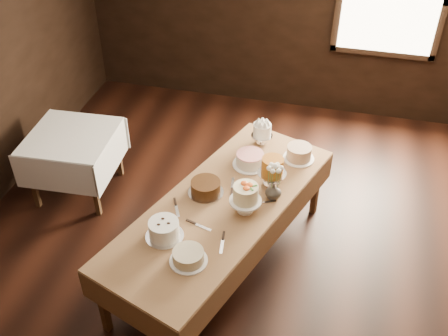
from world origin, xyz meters
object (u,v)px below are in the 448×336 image
(cake_chocolate, at_px, (206,188))
(cake_server_e, at_px, (177,211))
(cake_meringue, at_px, (262,134))
(cake_speckled, at_px, (299,153))
(cake_server_b, at_px, (222,247))
(cake_swirl, at_px, (164,230))
(side_table, at_px, (72,142))
(cake_caramel, at_px, (272,173))
(cake_flowers, at_px, (245,200))
(cake_server_c, at_px, (233,183))
(cake_server_d, at_px, (268,202))
(flower_vase, at_px, (273,191))
(display_table, at_px, (222,209))
(cake_lattice, at_px, (250,160))
(cake_cream, at_px, (188,257))
(cake_server_a, at_px, (203,227))

(cake_chocolate, relative_size, cake_server_e, 1.31)
(cake_meringue, distance_m, cake_speckled, 0.43)
(cake_chocolate, distance_m, cake_server_e, 0.34)
(cake_speckled, height_order, cake_server_b, cake_speckled)
(cake_swirl, relative_size, cake_server_b, 1.42)
(side_table, xyz_separation_m, cake_caramel, (2.14, -0.31, 0.24))
(cake_speckled, height_order, cake_flowers, cake_flowers)
(cake_caramel, height_order, cake_server_c, cake_caramel)
(cake_server_d, height_order, flower_vase, flower_vase)
(display_table, height_order, side_table, display_table)
(cake_flowers, bearing_deg, cake_caramel, 69.12)
(cake_lattice, height_order, cake_server_e, cake_lattice)
(cake_caramel, relative_size, cake_flowers, 1.00)
(cake_server_b, height_order, cake_server_e, same)
(cake_cream, bearing_deg, cake_caramel, 67.09)
(cake_chocolate, height_order, flower_vase, flower_vase)
(cake_server_a, distance_m, cake_server_c, 0.62)
(cake_server_c, bearing_deg, flower_vase, -115.36)
(side_table, relative_size, cake_server_a, 3.78)
(cake_speckled, distance_m, cake_flowers, 0.90)
(display_table, relative_size, cake_meringue, 10.45)
(display_table, relative_size, cake_server_b, 10.88)
(cake_lattice, bearing_deg, cake_chocolate, -120.79)
(display_table, relative_size, cake_flowers, 8.83)
(cake_caramel, xyz_separation_m, cake_server_a, (-0.44, -0.68, -0.12))
(cake_flowers, distance_m, cake_server_c, 0.40)
(cake_server_e, bearing_deg, cake_chocolate, 122.94)
(cake_flowers, xyz_separation_m, flower_vase, (0.20, 0.22, -0.05))
(cake_meringue, distance_m, cake_server_a, 1.32)
(cake_speckled, xyz_separation_m, cake_swirl, (-0.89, -1.29, 0.01))
(flower_vase, bearing_deg, cake_server_a, -133.96)
(display_table, xyz_separation_m, cake_flowers, (0.21, -0.04, 0.18))
(cake_chocolate, relative_size, cake_swirl, 0.93)
(cake_swirl, bearing_deg, cake_server_d, 40.01)
(cake_speckled, distance_m, cake_swirl, 1.57)
(cake_caramel, height_order, cake_swirl, cake_caramel)
(cake_caramel, bearing_deg, cake_meringue, 108.63)
(cake_chocolate, distance_m, cake_swirl, 0.62)
(cake_speckled, bearing_deg, cake_server_d, -103.92)
(display_table, xyz_separation_m, cake_chocolate, (-0.17, 0.11, 0.11))
(cake_server_d, distance_m, flower_vase, 0.10)
(cake_server_b, bearing_deg, cake_server_c, 179.34)
(cake_swirl, bearing_deg, flower_vase, 41.93)
(cake_flowers, xyz_separation_m, cake_server_e, (-0.55, -0.15, -0.12))
(cake_server_d, bearing_deg, cake_server_a, -163.45)
(display_table, bearing_deg, cake_chocolate, 148.56)
(cake_caramel, bearing_deg, cake_chocolate, -154.28)
(display_table, bearing_deg, cake_server_c, 85.24)
(cake_speckled, bearing_deg, cake_cream, -112.90)
(cake_meringue, height_order, cake_swirl, cake_meringue)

